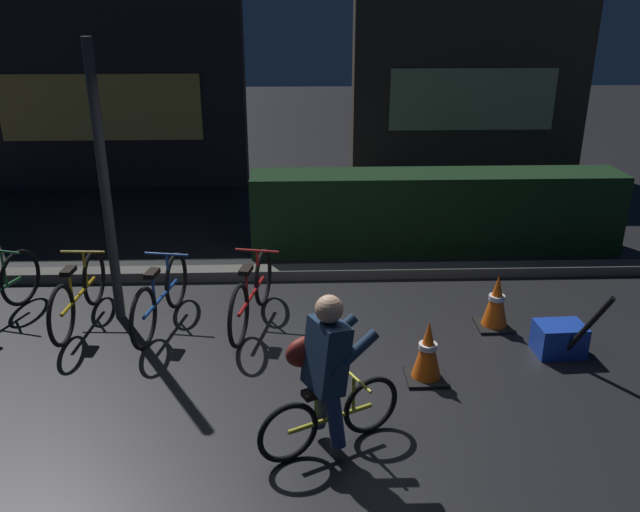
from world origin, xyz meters
TOP-DOWN VIEW (x-y plane):
  - ground_plane at (0.00, 0.00)m, footprint 40.00×40.00m
  - sidewalk_curb at (0.00, 2.20)m, footprint 12.00×0.24m
  - hedge_row at (1.80, 3.10)m, footprint 4.80×0.70m
  - storefront_left at (-3.30, 6.50)m, footprint 4.83×0.54m
  - storefront_right at (3.19, 7.20)m, footprint 4.31×0.54m
  - street_post at (-1.88, 1.20)m, footprint 0.10×0.10m
  - parked_bike_left_mid at (-2.25, 1.09)m, footprint 0.46×1.51m
  - parked_bike_center_left at (-1.40, 1.00)m, footprint 0.46×1.50m
  - parked_bike_center_right at (-0.48, 1.02)m, footprint 0.46×1.53m
  - traffic_cone_near at (1.11, -0.10)m, footprint 0.36×0.36m
  - traffic_cone_far at (1.99, 0.85)m, footprint 0.36×0.36m
  - blue_crate at (2.44, 0.30)m, footprint 0.45×0.34m
  - cyclist at (0.19, -0.99)m, footprint 1.08×0.59m
  - closed_umbrella at (2.55, 0.05)m, footprint 0.30×0.39m

SIDE VIEW (x-z plane):
  - ground_plane at x=0.00m, z-range 0.00..0.00m
  - sidewalk_curb at x=0.00m, z-range 0.00..0.12m
  - blue_crate at x=2.44m, z-range 0.00..0.30m
  - traffic_cone_near at x=1.11m, z-range -0.01..0.55m
  - traffic_cone_far at x=1.99m, z-range -0.01..0.56m
  - parked_bike_center_left at x=-1.40m, z-range -0.03..0.67m
  - parked_bike_left_mid at x=-2.25m, z-range -0.03..0.67m
  - parked_bike_center_right at x=-0.48m, z-range -0.03..0.68m
  - closed_umbrella at x=2.55m, z-range 0.00..0.77m
  - hedge_row at x=1.80m, z-range 0.00..1.04m
  - cyclist at x=0.19m, z-range 0.01..1.25m
  - street_post at x=-1.88m, z-range 0.00..2.81m
  - storefront_right at x=3.19m, z-range -0.01..4.28m
  - storefront_left at x=-3.30m, z-range -0.01..4.83m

